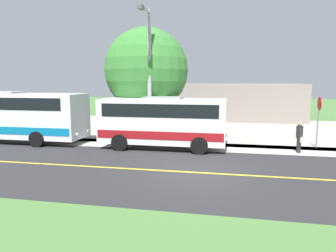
{
  "coord_description": "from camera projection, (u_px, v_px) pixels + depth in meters",
  "views": [
    {
      "loc": [
        12.24,
        1.21,
        3.69
      ],
      "look_at": [
        -3.5,
        -1.92,
        1.4
      ],
      "focal_mm": 32.89,
      "sensor_mm": 36.0,
      "label": 1
    }
  ],
  "objects": [
    {
      "name": "street_light_pole",
      "position": [
        149.0,
        72.0,
        17.4
      ],
      "size": [
        1.97,
        0.24,
        7.69
      ],
      "color": "#9E9EA3",
      "rests_on": "ground"
    },
    {
      "name": "shuttle_bus_front",
      "position": [
        163.0,
        120.0,
        17.32
      ],
      "size": [
        2.79,
        7.08,
        2.88
      ],
      "color": "white",
      "rests_on": "ground"
    },
    {
      "name": "stop_sign",
      "position": [
        319.0,
        113.0,
        17.1
      ],
      "size": [
        0.76,
        0.07,
        2.88
      ],
      "color": "slate",
      "rests_on": "ground"
    },
    {
      "name": "parked_car_near",
      "position": [
        190.0,
        121.0,
        23.73
      ],
      "size": [
        2.31,
        4.54,
        1.45
      ],
      "color": "navy",
      "rests_on": "ground"
    },
    {
      "name": "tree_curbside",
      "position": [
        146.0,
        70.0,
        19.99
      ],
      "size": [
        5.45,
        5.45,
        7.19
      ],
      "color": "brown",
      "rests_on": "ground"
    },
    {
      "name": "road_centre_line",
      "position": [
        197.0,
        173.0,
        12.64
      ],
      "size": [
        0.16,
        100.0,
        0.0
      ],
      "primitive_type": "cube",
      "color": "gold",
      "rests_on": "ground"
    },
    {
      "name": "sidewalk",
      "position": [
        206.0,
        147.0,
        17.69
      ],
      "size": [
        2.4,
        100.0,
        0.01
      ],
      "primitive_type": "cube",
      "color": "#B2ADA3",
      "rests_on": "ground"
    },
    {
      "name": "commercial_building",
      "position": [
        213.0,
        100.0,
        33.26
      ],
      "size": [
        10.0,
        17.3,
        3.51
      ],
      "primitive_type": "cube",
      "color": "gray",
      "rests_on": "ground"
    },
    {
      "name": "road_surface",
      "position": [
        197.0,
        173.0,
        12.64
      ],
      "size": [
        8.0,
        100.0,
        0.01
      ],
      "primitive_type": "cube",
      "color": "#28282B",
      "rests_on": "ground"
    },
    {
      "name": "ground_plane",
      "position": [
        197.0,
        173.0,
        12.64
      ],
      "size": [
        120.0,
        120.0,
        0.0
      ],
      "primitive_type": "plane",
      "color": "#477238"
    },
    {
      "name": "parking_lot_surface",
      "position": [
        252.0,
        130.0,
        24.1
      ],
      "size": [
        14.0,
        36.0,
        0.01
      ],
      "primitive_type": "cube",
      "color": "#9E9991",
      "rests_on": "ground"
    },
    {
      "name": "pedestrian_with_bags",
      "position": [
        299.0,
        136.0,
        16.16
      ],
      "size": [
        0.72,
        0.34,
        1.64
      ],
      "color": "#262628",
      "rests_on": "ground"
    }
  ]
}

